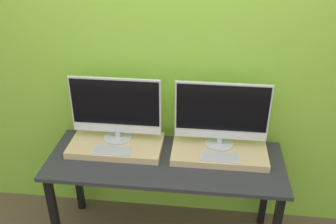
# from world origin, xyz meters

# --- Properties ---
(wall_back) EXTENTS (8.00, 0.04, 2.60)m
(wall_back) POSITION_xyz_m (0.00, 0.71, 1.30)
(wall_back) COLOR #8CC638
(wall_back) RESTS_ON ground_plane
(workbench) EXTENTS (1.70, 0.64, 0.78)m
(workbench) POSITION_xyz_m (0.00, 0.32, 0.69)
(workbench) COLOR #2D2D33
(workbench) RESTS_ON ground_plane
(wooden_riser_left) EXTENTS (0.69, 0.36, 0.05)m
(wooden_riser_left) POSITION_xyz_m (-0.38, 0.42, 0.80)
(wooden_riser_left) COLOR #D6B77F
(wooden_riser_left) RESTS_ON workbench
(monitor_left) EXTENTS (0.67, 0.21, 0.49)m
(monitor_left) POSITION_xyz_m (-0.38, 0.48, 1.09)
(monitor_left) COLOR silver
(monitor_left) RESTS_ON wooden_riser_left
(keyboard_left) EXTENTS (0.27, 0.11, 0.01)m
(keyboard_left) POSITION_xyz_m (-0.38, 0.30, 0.84)
(keyboard_left) COLOR silver
(keyboard_left) RESTS_ON wooden_riser_left
(wooden_riser_right) EXTENTS (0.69, 0.36, 0.05)m
(wooden_riser_right) POSITION_xyz_m (0.38, 0.42, 0.80)
(wooden_riser_right) COLOR #D6B77F
(wooden_riser_right) RESTS_ON workbench
(monitor_right) EXTENTS (0.67, 0.21, 0.49)m
(monitor_right) POSITION_xyz_m (0.38, 0.48, 1.09)
(monitor_right) COLOR silver
(monitor_right) RESTS_ON wooden_riser_right
(keyboard_right) EXTENTS (0.27, 0.11, 0.01)m
(keyboard_right) POSITION_xyz_m (0.38, 0.30, 0.84)
(keyboard_right) COLOR silver
(keyboard_right) RESTS_ON wooden_riser_right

